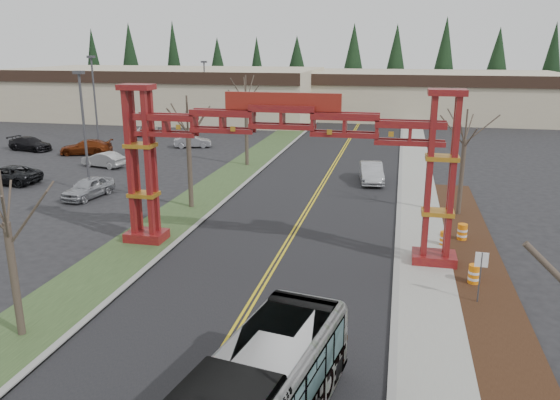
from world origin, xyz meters
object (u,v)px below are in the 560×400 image
(retail_building_west, at_px, (169,93))
(street_sign, at_px, (481,267))
(parked_car_far_c, at_px, (30,144))
(light_pole_near, at_px, (84,123))
(retail_building_east, at_px, (429,95))
(bare_tree_median_far, at_px, (246,100))
(bare_tree_median_near, at_px, (6,223))
(barrel_south, at_px, (474,275))
(parked_car_far_b, at_px, (147,130))
(silver_sedan, at_px, (371,173))
(light_pole_mid, at_px, (94,94))
(parked_car_far_a, at_px, (193,142))
(barrel_north, at_px, (462,233))
(parked_car_near_a, at_px, (88,188))
(light_pole_far, at_px, (205,90))
(parked_car_near_c, at_px, (8,175))
(barrel_mid, at_px, (444,239))
(parked_car_mid_a, at_px, (86,147))
(bare_tree_right_far, at_px, (465,140))
(gateway_arch, at_px, (282,144))
(bare_tree_median_mid, at_px, (188,129))
(parked_car_near_b, at_px, (104,160))

(retail_building_west, bearing_deg, street_sign, -55.75)
(retail_building_west, distance_m, parked_car_far_c, 30.73)
(light_pole_near, bearing_deg, parked_car_far_c, 137.85)
(retail_building_east, bearing_deg, bare_tree_median_far, -113.83)
(retail_building_west, relative_size, bare_tree_median_near, 6.99)
(retail_building_east, bearing_deg, barrel_south, -90.27)
(parked_car_far_b, height_order, light_pole_near, light_pole_near)
(silver_sedan, relative_size, light_pole_mid, 0.51)
(light_pole_near, bearing_deg, parked_car_far_a, 87.47)
(bare_tree_median_near, relative_size, barrel_north, 6.31)
(bare_tree_median_far, relative_size, light_pole_near, 0.91)
(retail_building_east, xyz_separation_m, silver_sedan, (-6.20, -44.93, -2.69))
(barrel_north, bearing_deg, parked_car_near_a, 171.62)
(silver_sedan, distance_m, light_pole_far, 36.01)
(street_sign, bearing_deg, light_pole_far, 121.92)
(parked_car_near_c, distance_m, parked_car_far_c, 15.38)
(barrel_mid, bearing_deg, bare_tree_median_near, -140.72)
(bare_tree_median_near, distance_m, barrel_mid, 21.93)
(parked_car_mid_a, relative_size, barrel_south, 5.19)
(parked_car_far_b, distance_m, parked_car_far_c, 14.75)
(light_pole_near, bearing_deg, parked_car_near_a, -61.04)
(parked_car_near_c, relative_size, barrel_mid, 5.91)
(retail_building_west, height_order, retail_building_east, retail_building_west)
(bare_tree_median_near, bearing_deg, bare_tree_right_far, 47.97)
(light_pole_mid, bearing_deg, barrel_south, -39.73)
(light_pole_far, xyz_separation_m, barrel_south, (29.86, -45.82, -4.66))
(gateway_arch, distance_m, bare_tree_median_far, 22.65)
(parked_car_near_c, xyz_separation_m, bare_tree_median_mid, (17.13, -3.25, 4.77))
(bare_tree_median_far, bearing_deg, light_pole_mid, 158.44)
(bare_tree_median_far, height_order, light_pole_near, light_pole_near)
(bare_tree_right_far, distance_m, light_pole_mid, 43.01)
(light_pole_far, xyz_separation_m, street_sign, (29.80, -47.84, -3.44))
(light_pole_far, relative_size, barrel_mid, 9.90)
(light_pole_near, bearing_deg, street_sign, -26.98)
(parked_car_mid_a, bearing_deg, light_pole_near, 17.10)
(parked_car_far_a, distance_m, barrel_mid, 36.36)
(retail_building_east, distance_m, parked_car_near_b, 54.03)
(barrel_south, bearing_deg, retail_building_west, 125.23)
(retail_building_east, xyz_separation_m, bare_tree_median_mid, (-18.00, -54.98, 2.00))
(gateway_arch, height_order, parked_car_far_c, gateway_arch)
(light_pole_mid, bearing_deg, bare_tree_median_near, -63.41)
(light_pole_far, bearing_deg, bare_tree_median_near, -77.42)
(parked_car_mid_a, distance_m, barrel_mid, 39.87)
(barrel_south, bearing_deg, parked_car_near_b, 146.86)
(bare_tree_median_near, relative_size, light_pole_far, 0.74)
(parked_car_mid_a, distance_m, light_pole_mid, 8.31)
(parked_car_near_b, height_order, street_sign, street_sign)
(gateway_arch, relative_size, parked_car_near_b, 4.25)
(parked_car_mid_a, bearing_deg, retail_building_east, 122.40)
(light_pole_near, distance_m, light_pole_far, 34.23)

